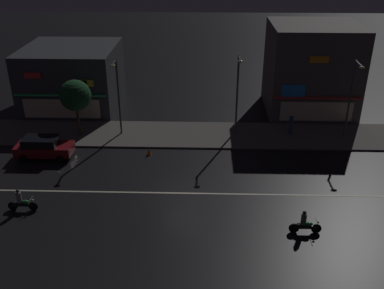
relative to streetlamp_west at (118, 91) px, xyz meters
The scene contains 14 objects.
ground_plane 11.32m from the streetlamp_west, 57.69° to the right, with size 140.00×140.00×0.00m, color black.
lane_divider_stripe 11.32m from the streetlamp_west, 57.69° to the right, with size 36.38×0.16×0.01m, color beige.
sidewalk_far 6.91m from the streetlamp_west, ahead, with size 38.30×5.17×0.14m, color #5B5954.
storefront_left_block 18.35m from the streetlamp_west, 20.85° to the left, with size 8.06×7.59×8.26m.
storefront_center_block 9.26m from the streetlamp_west, 129.36° to the left, with size 8.72×8.76×5.88m.
streetlamp_west is the anchor object (origin of this frame).
streetlamp_mid 9.85m from the streetlamp_west, ahead, with size 0.44×1.64×6.83m.
streetlamp_east 19.04m from the streetlamp_west, ahead, with size 0.44×1.64×6.55m.
pedestrian_on_sidewalk 14.81m from the streetlamp_west, ahead, with size 0.36×0.36×1.86m.
street_tree 3.54m from the streetlamp_west, behind, with size 2.60×2.60×4.82m.
parked_car_near_kerb 7.36m from the streetlamp_west, 142.17° to the right, with size 4.30×1.98×1.67m.
motorcycle_following 18.69m from the streetlamp_west, 44.81° to the right, with size 1.90×0.60×1.52m.
motorcycle_opposite_lane 12.45m from the streetlamp_west, 111.00° to the right, with size 1.90×0.60×1.52m.
traffic_cone 5.83m from the streetlamp_west, 50.67° to the right, with size 0.36×0.36×0.55m, color orange.
Camera 1 is at (1.45, -24.83, 16.04)m, focal length 40.89 mm.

